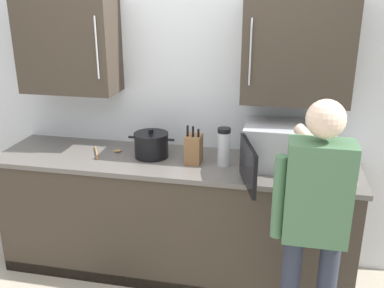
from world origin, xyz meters
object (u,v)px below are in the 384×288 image
at_px(microwave_oven, 283,147).
at_px(thermos_flask, 224,147).
at_px(stock_pot, 151,145).
at_px(wooden_spoon, 106,152).
at_px(person_figure, 314,215).
at_px(knife_block, 194,149).

distance_m(microwave_oven, thermos_flask, 0.41).
bearing_deg(thermos_flask, stock_pot, 174.46).
bearing_deg(wooden_spoon, person_figure, -25.28).
relative_size(stock_pot, thermos_flask, 1.28).
relative_size(knife_block, thermos_flask, 1.03).
bearing_deg(knife_block, wooden_spoon, 175.92).
height_order(microwave_oven, stock_pot, microwave_oven).
bearing_deg(wooden_spoon, microwave_oven, -0.03).
distance_m(knife_block, thermos_flask, 0.22).
bearing_deg(wooden_spoon, thermos_flask, -3.33).
relative_size(wooden_spoon, stock_pot, 0.71).
distance_m(knife_block, wooden_spoon, 0.69).
height_order(wooden_spoon, thermos_flask, thermos_flask).
bearing_deg(wooden_spoon, knife_block, -4.08).
distance_m(knife_block, stock_pot, 0.33).
height_order(knife_block, wooden_spoon, knife_block).
xyz_separation_m(microwave_oven, thermos_flask, (-0.40, -0.05, -0.01)).
bearing_deg(person_figure, thermos_flask, 132.14).
bearing_deg(thermos_flask, person_figure, -47.86).
bearing_deg(person_figure, microwave_oven, 104.71).
height_order(stock_pot, thermos_flask, thermos_flask).
height_order(knife_block, person_figure, person_figure).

